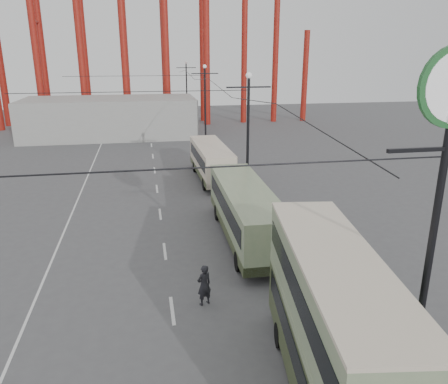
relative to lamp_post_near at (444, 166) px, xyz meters
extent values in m
plane|color=#4C4C4F|center=(-5.60, 3.00, -7.86)|extent=(160.00, 160.00, 0.00)
cube|color=silver|center=(-6.60, 22.00, -7.86)|extent=(0.15, 82.00, 0.01)
cube|color=silver|center=(-0.20, 23.00, -7.86)|extent=(0.12, 120.00, 0.01)
cube|color=silver|center=(-12.60, 23.00, -7.86)|extent=(0.12, 120.00, 0.01)
cylinder|color=black|center=(0.00, 0.00, -3.36)|extent=(0.20, 0.20, 9.00)
cube|color=black|center=(0.00, 0.00, 0.44)|extent=(3.20, 0.10, 0.10)
cylinder|color=black|center=(0.00, 21.00, -3.36)|extent=(0.20, 0.20, 9.00)
cylinder|color=black|center=(0.00, 21.00, -7.61)|extent=(0.44, 0.44, 0.50)
cube|color=black|center=(0.00, 21.00, 0.44)|extent=(3.20, 0.10, 0.10)
sphere|color=white|center=(0.00, 21.00, 1.24)|extent=(0.44, 0.44, 0.44)
cylinder|color=black|center=(0.00, 43.00, -3.36)|extent=(0.20, 0.20, 9.00)
cylinder|color=black|center=(0.00, 43.00, -7.61)|extent=(0.44, 0.44, 0.50)
cube|color=black|center=(0.00, 43.00, 0.44)|extent=(3.20, 0.10, 0.10)
sphere|color=white|center=(0.00, 43.00, 1.24)|extent=(0.44, 0.44, 0.44)
cylinder|color=black|center=(0.00, 65.00, -3.36)|extent=(0.20, 0.20, 9.00)
cylinder|color=black|center=(0.00, 65.00, -7.61)|extent=(0.44, 0.44, 0.50)
cube|color=black|center=(0.00, 65.00, 0.44)|extent=(3.20, 0.10, 0.10)
sphere|color=white|center=(0.00, 65.00, 1.24)|extent=(0.44, 0.44, 0.44)
cylinder|color=maroon|center=(-27.60, 62.00, 1.14)|extent=(1.00, 1.00, 18.00)
cylinder|color=maroon|center=(-21.60, 58.00, 5.64)|extent=(1.00, 1.00, 27.00)
cylinder|color=maroon|center=(-21.60, 62.00, 5.64)|extent=(1.00, 1.00, 27.00)
cylinder|color=maroon|center=(-15.60, 62.00, 10.14)|extent=(1.00, 1.00, 36.00)
cylinder|color=maroon|center=(8.40, 59.00, 7.14)|extent=(0.90, 0.90, 30.00)
cylinder|color=maroon|center=(13.40, 59.00, 3.14)|extent=(0.90, 0.90, 22.00)
cylinder|color=maroon|center=(18.40, 59.00, -0.86)|extent=(0.90, 0.90, 14.00)
cube|color=gray|center=(-11.60, 50.00, -5.36)|extent=(22.00, 10.00, 5.00)
cube|color=#323B20|center=(-2.11, 1.14, -6.31)|extent=(3.63, 9.62, 2.06)
cube|color=black|center=(-2.11, 1.14, -5.89)|extent=(3.41, 7.77, 0.84)
cube|color=gray|center=(-2.11, 1.14, -5.14)|extent=(3.65, 9.62, 0.28)
cube|color=gray|center=(-2.11, 1.14, -3.97)|extent=(3.63, 9.62, 2.06)
cube|color=black|center=(-2.11, 1.14, -3.87)|extent=(3.59, 9.07, 0.80)
cube|color=beige|center=(-2.11, 1.14, -2.88)|extent=(3.65, 9.62, 0.11)
cylinder|color=black|center=(-2.79, 3.88, -7.39)|extent=(0.39, 0.97, 0.94)
cylinder|color=black|center=(-0.69, 3.59, -7.39)|extent=(0.39, 0.97, 0.94)
cube|color=gray|center=(-1.80, 13.81, -6.06)|extent=(2.80, 11.38, 2.47)
cube|color=black|center=(-1.80, 13.81, -5.65)|extent=(2.81, 10.14, 0.98)
cube|color=#323B20|center=(-1.80, 13.81, -7.04)|extent=(2.83, 11.38, 0.52)
cube|color=gray|center=(-1.80, 13.81, -4.74)|extent=(2.82, 11.38, 0.16)
cylinder|color=black|center=(-2.90, 17.03, -7.35)|extent=(0.31, 1.04, 1.03)
cylinder|color=black|center=(-0.57, 16.98, -7.35)|extent=(0.31, 1.04, 1.03)
cylinder|color=black|center=(-3.03, 10.23, -7.35)|extent=(0.31, 1.04, 1.03)
cylinder|color=black|center=(-0.70, 10.19, -7.35)|extent=(0.31, 1.04, 1.03)
cube|color=beige|center=(-1.77, 27.08, -6.16)|extent=(2.59, 9.74, 2.33)
cube|color=black|center=(-1.77, 27.08, -5.77)|extent=(2.61, 8.58, 0.92)
cube|color=#323B20|center=(-1.77, 27.08, -7.08)|extent=(2.62, 9.74, 0.49)
cube|color=beige|center=(-1.77, 27.08, -4.92)|extent=(2.61, 9.74, 0.16)
cylinder|color=black|center=(-2.91, 29.58, -7.38)|extent=(0.29, 0.97, 0.97)
cylinder|color=black|center=(-0.72, 29.62, -7.38)|extent=(0.29, 0.97, 0.97)
cylinder|color=black|center=(-2.82, 24.15, -7.38)|extent=(0.29, 0.97, 0.97)
cylinder|color=black|center=(-0.63, 24.18, -7.38)|extent=(0.29, 0.97, 0.97)
imported|color=black|center=(-5.17, 7.26, -6.92)|extent=(0.81, 0.70, 1.88)
camera|label=1|loc=(-7.37, -9.46, 2.70)|focal=35.00mm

